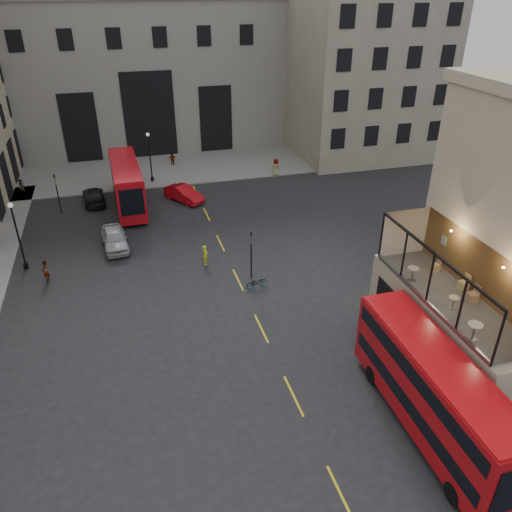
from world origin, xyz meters
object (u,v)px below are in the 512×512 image
object	(u,v)px
bicycle	(256,282)
cafe_table_mid	(454,301)
pedestrian_e	(46,271)
car_b	(184,194)
pedestrian_d	(276,167)
street_lamp_a	(19,240)
pedestrian_c	(173,159)
car_a	(115,239)
bus_near	(434,389)
bus_far	(127,182)
pedestrian_a	(22,187)
car_c	(94,196)
cafe_table_near	(474,329)
pedestrian_b	(129,163)
cafe_table_far	(413,272)
traffic_light_near	(251,249)
street_lamp_b	(150,160)
cafe_chair_c	(464,285)
traffic_light_far	(57,189)
cafe_chair_b	(472,297)
cyclist	(205,255)
cafe_chair_d	(436,267)

from	to	relation	value
bicycle	cafe_table_mid	world-z (taller)	cafe_table_mid
pedestrian_e	cafe_table_mid	distance (m)	27.20
car_b	pedestrian_d	size ratio (longest dim) A/B	2.36
street_lamp_a	pedestrian_c	xyz separation A→B (m)	(13.84, 20.72, -1.62)
car_a	bus_near	bearing A→B (deg)	-63.99
bus_far	pedestrian_a	bearing A→B (deg)	149.49
cafe_table_mid	car_c	bearing A→B (deg)	120.50
bus_near	cafe_table_near	distance (m)	3.35
pedestrian_b	cafe_table_far	size ratio (longest dim) A/B	2.06
car_a	pedestrian_b	bearing A→B (deg)	78.72
car_c	cafe_table_mid	world-z (taller)	cafe_table_mid
pedestrian_a	pedestrian_c	bearing A→B (deg)	36.14
traffic_light_near	pedestrian_e	xyz separation A→B (m)	(-14.30, 3.56, -1.59)
street_lamp_b	bus_near	world-z (taller)	street_lamp_b
traffic_light_near	cafe_table_far	bearing A→B (deg)	-56.55
bus_near	car_a	world-z (taller)	bus_near
pedestrian_d	cafe_chair_c	xyz separation A→B (m)	(0.25, -31.67, 3.92)
bus_far	car_b	xyz separation A→B (m)	(5.25, -0.18, -1.67)
car_b	car_c	bearing A→B (deg)	134.54
pedestrian_c	traffic_light_far	bearing A→B (deg)	46.50
pedestrian_d	traffic_light_far	bearing A→B (deg)	61.53
cafe_table_mid	cafe_chair_b	world-z (taller)	cafe_chair_b
traffic_light_far	street_lamp_a	xyz separation A→B (m)	(-2.00, -10.00, -0.03)
traffic_light_near	cyclist	world-z (taller)	traffic_light_near
bus_near	pedestrian_c	size ratio (longest dim) A/B	7.11
pedestrian_a	cafe_chair_d	world-z (taller)	cafe_chair_d
car_c	pedestrian_a	bearing A→B (deg)	-35.84
pedestrian_e	cafe_table_mid	world-z (taller)	cafe_table_mid
pedestrian_e	traffic_light_far	bearing A→B (deg)	-167.71
street_lamp_b	pedestrian_d	xyz separation A→B (m)	(13.37, -1.77, -1.44)
traffic_light_far	pedestrian_d	distance (m)	22.81
traffic_light_near	cafe_table_mid	bearing A→B (deg)	-61.29
car_a	pedestrian_e	bearing A→B (deg)	-145.33
bus_near	cafe_table_mid	world-z (taller)	cafe_table_mid
bicycle	cafe_table_far	size ratio (longest dim) A/B	2.02
cafe_table_far	bus_far	bearing A→B (deg)	118.89
pedestrian_a	cafe_chair_b	world-z (taller)	cafe_chair_b
cafe_table_near	cafe_chair_c	xyz separation A→B (m)	(2.20, 3.74, -0.28)
car_b	cafe_table_near	world-z (taller)	cafe_table_near
pedestrian_d	cafe_table_near	size ratio (longest dim) A/B	2.28
street_lamp_a	car_c	size ratio (longest dim) A/B	1.11
car_a	car_c	size ratio (longest dim) A/B	0.98
car_a	cyclist	world-z (taller)	car_a
traffic_light_near	pedestrian_c	distance (m)	26.86
street_lamp_b	bus_far	size ratio (longest dim) A/B	0.49
bicycle	cafe_chair_c	xyz separation A→B (m)	(8.60, -10.10, 4.47)
bus_far	cafe_table_mid	xyz separation A→B (m)	(14.77, -28.81, 2.64)
car_a	cafe_table_near	size ratio (longest dim) A/B	5.60
traffic_light_near	car_c	distance (m)	21.01
pedestrian_e	cyclist	bearing A→B (deg)	100.66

